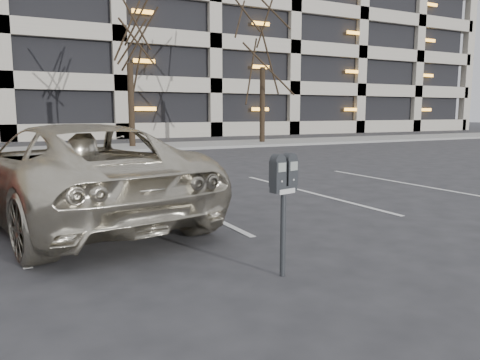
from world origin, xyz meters
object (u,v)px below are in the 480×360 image
Objects in this scene: tree_c at (128,9)px; suv_silver at (73,172)px; tree_d at (263,19)px; parking_meter at (284,185)px.

suv_silver is (-4.59, -14.10, -5.51)m from tree_c.
suv_silver is (-11.59, -14.10, -5.70)m from tree_d.
tree_d is at bearing 47.35° from parking_meter.
suv_silver is (-1.53, 3.66, -0.20)m from parking_meter.
tree_c is 15.82m from suv_silver.
tree_d is 7.15× the size of parking_meter.
tree_d is (7.00, 0.00, 0.19)m from tree_c.
suv_silver is at bearing -108.04° from tree_c.
suv_silver is at bearing -129.43° from tree_d.
tree_c is 1.49× the size of suv_silver.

